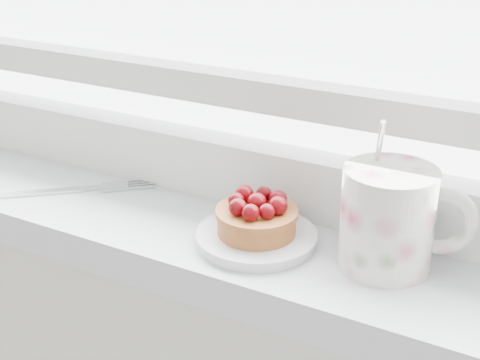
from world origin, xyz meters
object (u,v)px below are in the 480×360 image
Objects in this scene: raspberry_tart at (257,216)px; floral_mug at (391,217)px; fork at (70,190)px; saucer at (257,238)px.

raspberry_tart is 0.59× the size of floral_mug.
raspberry_tart is at bearing -0.64° from fork.
fork is at bearing -177.13° from floral_mug.
fork is (-0.25, 0.00, -0.03)m from raspberry_tart.
raspberry_tart is 0.50× the size of fork.
floral_mug is at bearing 9.69° from saucer.
floral_mug reaches higher than saucer.
fork is at bearing 179.35° from saucer.
raspberry_tart reaches higher than saucer.
saucer is 0.14m from floral_mug.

